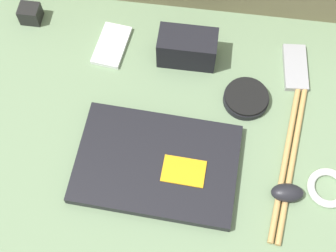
% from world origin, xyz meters
% --- Properties ---
extents(ground_plane, '(8.00, 8.00, 0.00)m').
position_xyz_m(ground_plane, '(0.00, 0.00, 0.00)').
color(ground_plane, '#38383D').
extents(couch_seat, '(0.97, 0.70, 0.11)m').
position_xyz_m(couch_seat, '(0.00, 0.00, 0.06)').
color(couch_seat, slate).
rests_on(couch_seat, ground_plane).
extents(laptop, '(0.35, 0.25, 0.03)m').
position_xyz_m(laptop, '(-0.01, -0.09, 0.12)').
color(laptop, black).
rests_on(laptop, couch_seat).
extents(computer_mouse, '(0.07, 0.05, 0.03)m').
position_xyz_m(computer_mouse, '(0.26, -0.12, 0.13)').
color(computer_mouse, black).
rests_on(computer_mouse, couch_seat).
extents(speaker_puck, '(0.10, 0.10, 0.03)m').
position_xyz_m(speaker_puck, '(0.17, 0.10, 0.12)').
color(speaker_puck, black).
rests_on(speaker_puck, couch_seat).
extents(phone_silver, '(0.06, 0.13, 0.01)m').
position_xyz_m(phone_silver, '(0.28, 0.20, 0.12)').
color(phone_silver, '#99999E').
rests_on(phone_silver, couch_seat).
extents(phone_black, '(0.08, 0.13, 0.01)m').
position_xyz_m(phone_black, '(-0.17, 0.21, 0.12)').
color(phone_black, silver).
rests_on(phone_black, couch_seat).
extents(camera_pouch, '(0.14, 0.07, 0.08)m').
position_xyz_m(camera_pouch, '(0.02, 0.20, 0.15)').
color(camera_pouch, black).
rests_on(camera_pouch, couch_seat).
extents(charger_brick, '(0.05, 0.04, 0.04)m').
position_xyz_m(charger_brick, '(-0.38, 0.26, 0.13)').
color(charger_brick, black).
rests_on(charger_brick, couch_seat).
extents(cable_coil, '(0.09, 0.09, 0.02)m').
position_xyz_m(cable_coil, '(0.35, -0.09, 0.12)').
color(cable_coil, white).
rests_on(cable_coil, couch_seat).
extents(drumstick_pair, '(0.08, 0.40, 0.01)m').
position_xyz_m(drumstick_pair, '(0.27, -0.03, 0.12)').
color(drumstick_pair, tan).
rests_on(drumstick_pair, couch_seat).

